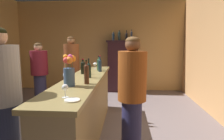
{
  "coord_description": "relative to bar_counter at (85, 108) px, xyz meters",
  "views": [
    {
      "loc": [
        0.86,
        -2.64,
        1.52
      ],
      "look_at": [
        0.62,
        0.51,
        1.07
      ],
      "focal_mm": 30.35,
      "sensor_mm": 36.0,
      "label": 1
    }
  ],
  "objects": [
    {
      "name": "wine_glass_front",
      "position": [
        -0.15,
        -0.41,
        0.59
      ],
      "size": [
        0.07,
        0.07,
        0.15
      ],
      "color": "white",
      "rests_on": "bar_counter"
    },
    {
      "name": "wine_bottle_chardonnay",
      "position": [
        0.12,
        0.8,
        0.62
      ],
      "size": [
        0.08,
        0.08,
        0.29
      ],
      "color": "#27492F",
      "rests_on": "bar_counter"
    },
    {
      "name": "wine_bottle_rose",
      "position": [
        -0.1,
        0.37,
        0.61
      ],
      "size": [
        0.08,
        0.08,
        0.27
      ],
      "color": "black",
      "rests_on": "bar_counter"
    },
    {
      "name": "wine_glass_rear",
      "position": [
        0.01,
        1.02,
        0.59
      ],
      "size": [
        0.08,
        0.08,
        0.14
      ],
      "color": "white",
      "rests_on": "bar_counter"
    },
    {
      "name": "patron_in_grey",
      "position": [
        -0.66,
        -0.97,
        0.42
      ],
      "size": [
        0.39,
        0.39,
        1.68
      ],
      "rotation": [
        0.0,
        0.0,
        1.09
      ],
      "color": "#282D4B",
      "rests_on": "ground"
    },
    {
      "name": "display_cabinet",
      "position": [
        0.55,
        3.05,
        0.34
      ],
      "size": [
        1.0,
        0.37,
        1.6
      ],
      "color": "#321820",
      "rests_on": "ground"
    },
    {
      "name": "bartender",
      "position": [
        0.72,
        -0.53,
        0.38
      ],
      "size": [
        0.35,
        0.35,
        1.6
      ],
      "rotation": [
        0.0,
        0.0,
        3.2
      ],
      "color": "#25254D",
      "rests_on": "ground"
    },
    {
      "name": "wine_bottle_syrah",
      "position": [
        0.16,
        0.66,
        0.62
      ],
      "size": [
        0.06,
        0.06,
        0.3
      ],
      "color": "#1A2C3E",
      "rests_on": "bar_counter"
    },
    {
      "name": "wine_glass_mid",
      "position": [
        0.05,
        -1.07,
        0.58
      ],
      "size": [
        0.07,
        0.07,
        0.14
      ],
      "color": "white",
      "rests_on": "bar_counter"
    },
    {
      "name": "patron_by_cabinet",
      "position": [
        -1.4,
        1.46,
        0.33
      ],
      "size": [
        0.39,
        0.39,
        1.53
      ],
      "rotation": [
        0.0,
        0.0,
        -0.57
      ],
      "color": "#2D2A4A",
      "rests_on": "ground"
    },
    {
      "name": "display_bottle_midright",
      "position": [
        0.81,
        3.05,
        1.25
      ],
      "size": [
        0.06,
        0.06,
        0.33
      ],
      "color": "#1D293D",
      "rests_on": "display_cabinet"
    },
    {
      "name": "wine_bottle_riesling",
      "position": [
        0.13,
        -0.43,
        0.63
      ],
      "size": [
        0.07,
        0.07,
        0.32
      ],
      "color": "#462718",
      "rests_on": "bar_counter"
    },
    {
      "name": "display_bottle_left",
      "position": [
        0.26,
        3.05,
        1.23
      ],
      "size": [
        0.07,
        0.07,
        0.28
      ],
      "color": "#182A3E",
      "rests_on": "display_cabinet"
    },
    {
      "name": "bar_counter",
      "position": [
        0.0,
        0.0,
        0.0
      ],
      "size": [
        0.54,
        2.88,
        0.99
      ],
      "color": "olive",
      "rests_on": "ground"
    },
    {
      "name": "flower_arrangement",
      "position": [
        -0.05,
        -0.57,
        0.68
      ],
      "size": [
        0.15,
        0.18,
        0.4
      ],
      "color": "#374F75",
      "rests_on": "bar_counter"
    },
    {
      "name": "display_bottle_center",
      "position": [
        0.66,
        3.05,
        1.23
      ],
      "size": [
        0.08,
        0.08,
        0.3
      ],
      "color": "black",
      "rests_on": "display_cabinet"
    },
    {
      "name": "cheese_plate",
      "position": [
        0.15,
        -1.16,
        0.49
      ],
      "size": [
        0.15,
        0.15,
        0.01
      ],
      "primitive_type": "cylinder",
      "color": "white",
      "rests_on": "bar_counter"
    },
    {
      "name": "patron_redhead",
      "position": [
        -0.63,
        1.52,
        0.42
      ],
      "size": [
        0.36,
        0.36,
        1.67
      ],
      "rotation": [
        0.0,
        0.0,
        -1.11
      ],
      "color": "maroon",
      "rests_on": "ground"
    },
    {
      "name": "display_bottle_midleft",
      "position": [
        0.43,
        3.05,
        1.25
      ],
      "size": [
        0.08,
        0.08,
        0.31
      ],
      "color": "#1C3033",
      "rests_on": "display_cabinet"
    },
    {
      "name": "wall_back",
      "position": [
        -0.21,
        3.32,
        0.93
      ],
      "size": [
        5.43,
        0.12,
        2.85
      ],
      "primitive_type": "cube",
      "color": "tan",
      "rests_on": "ground"
    },
    {
      "name": "wine_bottle_pinot",
      "position": [
        0.07,
        0.03,
        0.61
      ],
      "size": [
        0.07,
        0.07,
        0.3
      ],
      "color": "black",
      "rests_on": "bar_counter"
    }
  ]
}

